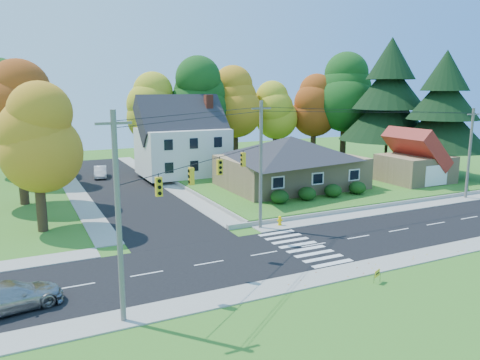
# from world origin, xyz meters

# --- Properties ---
(ground) EXTENTS (120.00, 120.00, 0.00)m
(ground) POSITION_xyz_m (0.00, 0.00, 0.00)
(ground) COLOR #3D7923
(road_main) EXTENTS (90.00, 8.00, 0.02)m
(road_main) POSITION_xyz_m (0.00, 0.00, 0.01)
(road_main) COLOR black
(road_main) RESTS_ON ground
(road_cross) EXTENTS (8.00, 44.00, 0.02)m
(road_cross) POSITION_xyz_m (-8.00, 26.00, 0.01)
(road_cross) COLOR black
(road_cross) RESTS_ON ground
(sidewalk_north) EXTENTS (90.00, 2.00, 0.08)m
(sidewalk_north) POSITION_xyz_m (0.00, 5.00, 0.04)
(sidewalk_north) COLOR #9C9A90
(sidewalk_north) RESTS_ON ground
(sidewalk_south) EXTENTS (90.00, 2.00, 0.08)m
(sidewalk_south) POSITION_xyz_m (0.00, -5.00, 0.04)
(sidewalk_south) COLOR #9C9A90
(sidewalk_south) RESTS_ON ground
(lawn) EXTENTS (30.00, 30.00, 0.50)m
(lawn) POSITION_xyz_m (13.00, 21.00, 0.25)
(lawn) COLOR #3D7923
(lawn) RESTS_ON ground
(ranch_house) EXTENTS (14.60, 10.60, 5.40)m
(ranch_house) POSITION_xyz_m (8.00, 16.00, 3.27)
(ranch_house) COLOR tan
(ranch_house) RESTS_ON lawn
(colonial_house) EXTENTS (10.40, 8.40, 9.60)m
(colonial_house) POSITION_xyz_m (0.04, 28.00, 4.58)
(colonial_house) COLOR silver
(colonial_house) RESTS_ON lawn
(garage) EXTENTS (7.30, 6.30, 4.60)m
(garage) POSITION_xyz_m (22.00, 11.99, 2.84)
(garage) COLOR tan
(garage) RESTS_ON lawn
(hedge_row) EXTENTS (10.70, 1.70, 1.27)m
(hedge_row) POSITION_xyz_m (7.50, 9.80, 1.14)
(hedge_row) COLOR #163A10
(hedge_row) RESTS_ON lawn
(traffic_infrastructure) EXTENTS (38.10, 10.66, 10.00)m
(traffic_infrastructure) POSITION_xyz_m (-0.15, 1.35, 5.15)
(traffic_infrastructure) COLOR #666059
(traffic_infrastructure) RESTS_ON ground
(tree_lot_0) EXTENTS (6.72, 6.72, 12.51)m
(tree_lot_0) POSITION_xyz_m (-2.00, 34.00, 8.31)
(tree_lot_0) COLOR #3F2A19
(tree_lot_0) RESTS_ON lawn
(tree_lot_1) EXTENTS (7.84, 7.84, 14.60)m
(tree_lot_1) POSITION_xyz_m (4.00, 33.00, 9.61)
(tree_lot_1) COLOR #3F2A19
(tree_lot_1) RESTS_ON lawn
(tree_lot_2) EXTENTS (7.28, 7.28, 13.56)m
(tree_lot_2) POSITION_xyz_m (10.00, 34.00, 8.96)
(tree_lot_2) COLOR #3F2A19
(tree_lot_2) RESTS_ON lawn
(tree_lot_3) EXTENTS (6.16, 6.16, 11.47)m
(tree_lot_3) POSITION_xyz_m (16.00, 33.00, 7.65)
(tree_lot_3) COLOR #3F2A19
(tree_lot_3) RESTS_ON lawn
(tree_lot_4) EXTENTS (6.72, 6.72, 12.51)m
(tree_lot_4) POSITION_xyz_m (22.00, 32.00, 8.31)
(tree_lot_4) COLOR #3F2A19
(tree_lot_4) RESTS_ON lawn
(tree_lot_5) EXTENTS (8.40, 8.40, 15.64)m
(tree_lot_5) POSITION_xyz_m (26.00, 30.00, 10.27)
(tree_lot_5) COLOR #3F2A19
(tree_lot_5) RESTS_ON lawn
(conifer_east_a) EXTENTS (12.80, 12.80, 16.96)m
(conifer_east_a) POSITION_xyz_m (27.00, 22.00, 9.39)
(conifer_east_a) COLOR #3F2A19
(conifer_east_a) RESTS_ON lawn
(conifer_east_b) EXTENTS (11.20, 11.20, 14.84)m
(conifer_east_b) POSITION_xyz_m (28.00, 14.00, 8.28)
(conifer_east_b) COLOR #3F2A19
(conifer_east_b) RESTS_ON lawn
(tree_west_0) EXTENTS (6.16, 6.16, 11.47)m
(tree_west_0) POSITION_xyz_m (-17.00, 12.00, 7.15)
(tree_west_0) COLOR #3F2A19
(tree_west_0) RESTS_ON ground
(tree_west_1) EXTENTS (7.28, 7.28, 13.56)m
(tree_west_1) POSITION_xyz_m (-18.00, 22.00, 8.46)
(tree_west_1) COLOR #3F2A19
(tree_west_1) RESTS_ON ground
(tree_west_2) EXTENTS (6.72, 6.72, 12.51)m
(tree_west_2) POSITION_xyz_m (-17.00, 32.00, 7.81)
(tree_west_2) COLOR #3F2A19
(tree_west_2) RESTS_ON ground
(tree_west_3) EXTENTS (7.84, 7.84, 14.60)m
(tree_west_3) POSITION_xyz_m (-19.00, 40.00, 9.11)
(tree_west_3) COLOR #3F2A19
(tree_west_3) RESTS_ON ground
(silver_sedan) EXTENTS (5.35, 2.95, 1.47)m
(silver_sedan) POSITION_xyz_m (-19.33, -1.61, 0.75)
(silver_sedan) COLOR #9A9A9A
(silver_sedan) RESTS_ON road_main
(white_car) EXTENTS (2.17, 4.37, 1.38)m
(white_car) POSITION_xyz_m (-9.13, 32.68, 0.71)
(white_car) COLOR #B9B8C0
(white_car) RESTS_ON road_cross
(fire_hydrant) EXTENTS (0.48, 0.38, 0.84)m
(fire_hydrant) POSITION_xyz_m (0.22, 5.08, 0.40)
(fire_hydrant) COLOR #FFC600
(fire_hydrant) RESTS_ON ground
(yard_sign) EXTENTS (0.57, 0.28, 0.76)m
(yard_sign) POSITION_xyz_m (-0.50, -6.97, 0.54)
(yard_sign) COLOR black
(yard_sign) RESTS_ON ground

